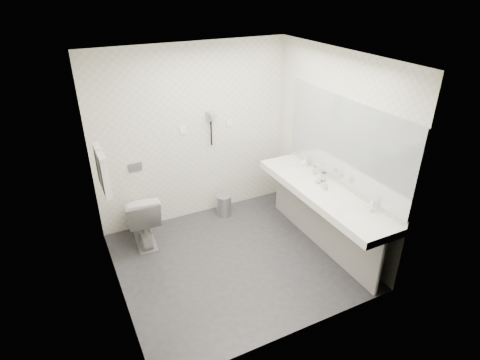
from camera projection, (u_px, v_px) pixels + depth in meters
floor at (235, 260)px, 5.06m from camera, size 2.80×2.80×0.00m
ceiling at (233, 59)px, 3.91m from camera, size 2.80×2.80×0.00m
wall_back at (193, 135)px, 5.52m from camera, size 2.80×0.00×2.80m
wall_front at (299, 232)px, 3.45m from camera, size 2.80×0.00×2.80m
wall_left at (107, 201)px, 3.93m from camera, size 0.00×2.60×2.60m
wall_right at (333, 151)px, 5.04m from camera, size 0.00×2.60×2.60m
vanity_counter at (322, 193)px, 4.98m from camera, size 0.55×2.20×0.10m
vanity_panel at (320, 221)px, 5.18m from camera, size 0.03×2.15×0.75m
vanity_post_near at (380, 267)px, 4.37m from camera, size 0.06×0.06×0.75m
vanity_post_far at (280, 187)px, 6.02m from camera, size 0.06×0.06×0.75m
mirror at (345, 141)px, 4.78m from camera, size 0.02×2.20×1.05m
basin_near at (358, 216)px, 4.45m from camera, size 0.40×0.31×0.05m
basin_far at (293, 170)px, 5.48m from camera, size 0.40×0.31×0.05m
faucet_near at (372, 205)px, 4.48m from camera, size 0.04×0.04×0.15m
faucet_far at (306, 162)px, 5.51m from camera, size 0.04×0.04×0.15m
soap_bottle_a at (325, 186)px, 4.93m from camera, size 0.06×0.06×0.11m
soap_bottle_b at (318, 180)px, 5.09m from camera, size 0.11×0.11×0.10m
soap_bottle_c at (323, 185)px, 4.96m from camera, size 0.04×0.04×0.10m
glass_left at (323, 177)px, 5.14m from camera, size 0.08×0.08×0.12m
glass_right at (315, 170)px, 5.33m from camera, size 0.06×0.06×0.11m
toilet at (142, 217)px, 5.26m from camera, size 0.49×0.79×0.77m
flush_plate at (135, 167)px, 5.31m from camera, size 0.18×0.02×0.12m
pedal_bin at (224, 206)px, 5.96m from camera, size 0.22×0.22×0.31m
bin_lid at (224, 196)px, 5.88m from camera, size 0.22×0.22×0.02m
towel_rail at (98, 152)px, 4.25m from camera, size 0.02×0.62×0.02m
towel_near at (105, 175)px, 4.24m from camera, size 0.07×0.24×0.48m
towel_far at (100, 165)px, 4.46m from camera, size 0.07×0.24×0.48m
dryer_cradle at (210, 116)px, 5.48m from camera, size 0.10×0.04×0.14m
dryer_barrel at (212, 115)px, 5.41m from camera, size 0.08×0.14×0.08m
dryer_cord at (211, 134)px, 5.58m from camera, size 0.02×0.02×0.35m
switch_plate_a at (183, 131)px, 5.40m from camera, size 0.09×0.02×0.09m
switch_plate_b at (230, 123)px, 5.68m from camera, size 0.09×0.02×0.09m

